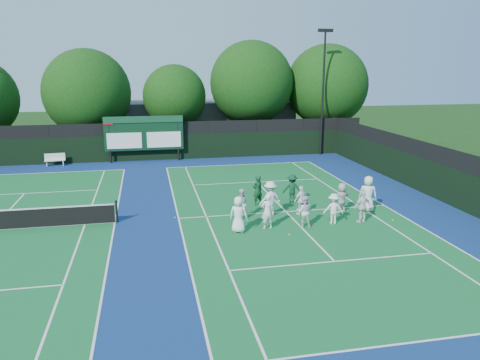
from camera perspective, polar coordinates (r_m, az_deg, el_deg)
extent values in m
plane|color=#12330E|center=(23.25, 6.33, -4.61)|extent=(120.00, 120.00, 0.00)
cube|color=navy|center=(23.17, -8.77, -4.74)|extent=(34.00, 32.00, 0.01)
cube|color=#135D2B|center=(24.15, 5.61, -3.86)|extent=(10.97, 23.77, 0.00)
cube|color=silver|center=(14.22, 20.43, -18.05)|extent=(10.97, 0.08, 0.00)
cube|color=silver|center=(35.31, -0.01, 1.88)|extent=(10.97, 0.08, 0.00)
cube|color=silver|center=(23.20, -7.50, -4.66)|extent=(0.08, 23.77, 0.00)
cube|color=silver|center=(26.24, 17.16, -2.97)|extent=(0.08, 23.77, 0.00)
cube|color=silver|center=(23.32, -4.13, -4.47)|extent=(0.08, 23.77, 0.00)
cube|color=silver|center=(25.62, 14.46, -3.19)|extent=(0.08, 23.77, 0.00)
cube|color=silver|center=(18.52, 11.47, -9.70)|extent=(8.23, 0.08, 0.00)
cube|color=silver|center=(30.09, 2.07, -0.24)|extent=(8.23, 0.08, 0.00)
cube|color=silver|center=(24.15, 5.61, -3.85)|extent=(0.08, 12.80, 0.00)
cube|color=silver|center=(35.36, -22.84, 0.80)|extent=(10.97, 0.08, 0.00)
cube|color=silver|center=(23.21, -15.01, -5.01)|extent=(0.08, 23.77, 0.00)
cube|color=silver|center=(23.35, -18.37, -5.14)|extent=(0.08, 23.77, 0.00)
cube|color=silver|center=(30.15, -24.78, -1.50)|extent=(8.23, 0.08, 0.00)
cube|color=black|center=(37.52, -10.00, 3.92)|extent=(34.00, 0.08, 2.00)
cube|color=black|center=(37.29, -10.10, 6.19)|extent=(34.00, 0.05, 1.00)
cube|color=black|center=(27.82, 23.69, -0.49)|extent=(0.08, 32.00, 2.00)
cube|color=black|center=(27.52, 23.99, 2.54)|extent=(0.05, 32.00, 1.00)
cylinder|color=black|center=(37.09, -15.61, 4.68)|extent=(0.16, 0.16, 3.50)
cylinder|color=black|center=(37.08, -7.55, 5.07)|extent=(0.16, 0.16, 3.50)
cube|color=black|center=(36.93, -11.62, 5.57)|extent=(6.00, 0.15, 2.60)
cube|color=#124126|center=(36.69, -11.70, 7.25)|extent=(6.00, 0.05, 0.50)
cube|color=white|center=(36.94, -13.92, 4.67)|extent=(2.60, 0.04, 1.20)
cube|color=white|center=(36.93, -9.25, 4.89)|extent=(2.60, 0.04, 1.20)
cube|color=#A30D15|center=(36.81, -15.77, 6.88)|extent=(0.70, 0.04, 0.50)
cube|color=#545459|center=(45.55, -5.30, 7.06)|extent=(18.00, 6.00, 4.00)
cylinder|color=black|center=(39.45, 10.07, 10.25)|extent=(0.16, 0.16, 10.00)
cube|color=black|center=(39.47, 10.39, 17.50)|extent=(1.20, 0.30, 0.25)
cylinder|color=black|center=(23.04, -14.80, -3.73)|extent=(0.10, 0.10, 1.10)
cube|color=silver|center=(37.54, -21.64, 2.23)|extent=(1.49, 0.55, 0.06)
cube|color=silver|center=(37.63, -21.64, 2.68)|extent=(1.45, 0.22, 0.49)
cube|color=silver|center=(37.69, -22.48, 1.87)|extent=(0.10, 0.34, 0.39)
cube|color=silver|center=(37.48, -20.74, 1.96)|extent=(0.10, 0.34, 0.39)
cylinder|color=black|center=(41.18, -17.75, 4.69)|extent=(0.44, 0.44, 2.49)
sphere|color=#0D330B|center=(40.79, -18.15, 10.09)|extent=(7.06, 7.06, 7.06)
sphere|color=#0D330B|center=(41.07, -17.19, 9.19)|extent=(4.95, 4.95, 4.95)
cylinder|color=black|center=(40.98, -7.82, 5.36)|extent=(0.44, 0.44, 2.75)
sphere|color=#0D330B|center=(40.63, -7.98, 10.07)|extent=(5.33, 5.33, 5.33)
sphere|color=#0D330B|center=(41.01, -7.13, 9.38)|extent=(3.73, 3.73, 3.73)
cylinder|color=black|center=(41.91, 1.37, 5.91)|extent=(0.44, 0.44, 3.11)
sphere|color=#0D330B|center=(41.54, 1.40, 11.76)|extent=(7.24, 7.24, 7.24)
sphere|color=#0D330B|center=(42.00, 2.12, 10.78)|extent=(5.07, 5.07, 5.07)
cylinder|color=black|center=(43.99, 10.31, 5.87)|extent=(0.44, 0.44, 2.80)
sphere|color=#0D330B|center=(43.63, 10.55, 11.27)|extent=(7.32, 7.32, 7.32)
sphere|color=#0D330B|center=(44.17, 11.09, 10.32)|extent=(5.13, 5.13, 5.13)
sphere|color=yellow|center=(20.95, 6.02, -6.61)|extent=(0.07, 0.07, 0.07)
sphere|color=yellow|center=(23.88, 18.14, -4.65)|extent=(0.07, 0.07, 0.07)
sphere|color=yellow|center=(23.28, -7.92, -4.55)|extent=(0.07, 0.07, 0.07)
sphere|color=yellow|center=(24.42, 15.59, -4.06)|extent=(0.07, 0.07, 0.07)
imported|color=white|center=(20.94, -0.19, -4.22)|extent=(0.95, 0.80, 1.67)
imported|color=white|center=(21.42, 3.37, -3.83)|extent=(0.64, 0.45, 1.67)
imported|color=silver|center=(21.86, 7.84, -3.80)|extent=(0.86, 0.75, 1.49)
imported|color=white|center=(22.51, 11.32, -3.46)|extent=(1.03, 0.70, 1.47)
imported|color=white|center=(23.00, 14.71, -3.15)|extent=(0.98, 0.59, 1.56)
imported|color=silver|center=(22.80, 0.12, -2.91)|extent=(0.81, 0.68, 1.50)
imported|color=silver|center=(23.22, 3.70, -2.28)|extent=(1.26, 0.89, 1.77)
imported|color=white|center=(23.61, 7.47, -2.46)|extent=(0.95, 0.66, 1.49)
imported|color=silver|center=(24.38, 12.27, -2.10)|extent=(1.47, 0.99, 1.52)
imported|color=white|center=(24.77, 15.32, -1.63)|extent=(1.07, 0.91, 1.86)
imported|color=#103B1D|center=(24.97, 2.16, -1.28)|extent=(0.69, 0.58, 1.63)
imported|color=#0E341F|center=(25.56, 6.38, -1.06)|extent=(1.13, 0.82, 1.58)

